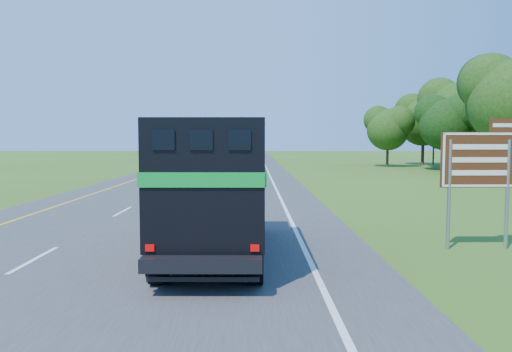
% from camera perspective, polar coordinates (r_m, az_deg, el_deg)
% --- Properties ---
extents(road, '(15.00, 260.00, 0.04)m').
position_cam_1_polar(road, '(52.38, -4.70, 0.59)').
color(road, '#38383A').
rests_on(road, ground).
extents(lane_markings, '(11.15, 260.00, 0.01)m').
position_cam_1_polar(lane_markings, '(52.38, -4.70, 0.61)').
color(lane_markings, yellow).
rests_on(lane_markings, road).
extents(horse_truck, '(2.70, 8.25, 3.64)m').
position_cam_1_polar(horse_truck, '(13.77, -4.49, -1.02)').
color(horse_truck, black).
rests_on(horse_truck, road).
extents(white_suv, '(3.68, 7.24, 1.96)m').
position_cam_1_polar(white_suv, '(52.01, -9.08, 1.63)').
color(white_suv, silver).
rests_on(white_suv, road).
extents(far_car, '(1.83, 4.35, 1.47)m').
position_cam_1_polar(far_car, '(115.58, -3.90, 2.87)').
color(far_car, '#B0B0B7').
rests_on(far_car, road).
extents(exit_sign, '(2.27, 0.13, 3.84)m').
position_cam_1_polar(exit_sign, '(15.96, 24.28, 1.16)').
color(exit_sign, gray).
rests_on(exit_sign, ground).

